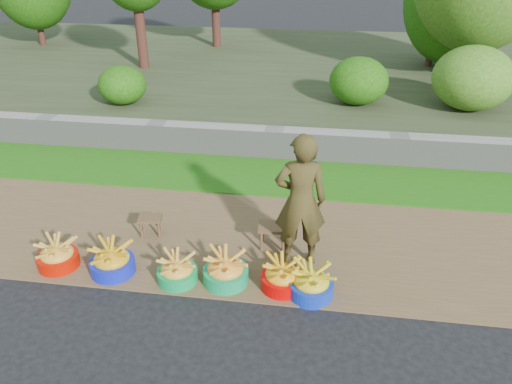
# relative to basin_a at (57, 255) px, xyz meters

# --- Properties ---
(ground_plane) EXTENTS (120.00, 120.00, 0.00)m
(ground_plane) POSITION_rel_basin_a_xyz_m (2.32, -0.34, -0.17)
(ground_plane) COLOR black
(ground_plane) RESTS_ON ground
(dirt_shoulder) EXTENTS (80.00, 2.50, 0.02)m
(dirt_shoulder) POSITION_rel_basin_a_xyz_m (2.32, 0.91, -0.16)
(dirt_shoulder) COLOR brown
(dirt_shoulder) RESTS_ON ground
(grass_verge) EXTENTS (80.00, 1.50, 0.04)m
(grass_verge) POSITION_rel_basin_a_xyz_m (2.32, 2.91, -0.15)
(grass_verge) COLOR #236311
(grass_verge) RESTS_ON ground
(retaining_wall) EXTENTS (80.00, 0.35, 0.55)m
(retaining_wall) POSITION_rel_basin_a_xyz_m (2.32, 3.76, 0.10)
(retaining_wall) COLOR gray
(retaining_wall) RESTS_ON ground
(earth_bank) EXTENTS (80.00, 10.00, 0.50)m
(earth_bank) POSITION_rel_basin_a_xyz_m (2.32, 8.66, 0.08)
(earth_bank) COLOR #343D24
(earth_bank) RESTS_ON ground
(basin_a) EXTENTS (0.52, 0.52, 0.38)m
(basin_a) POSITION_rel_basin_a_xyz_m (0.00, 0.00, 0.00)
(basin_a) COLOR #BF1001
(basin_a) RESTS_ON ground
(basin_b) EXTENTS (0.55, 0.55, 0.41)m
(basin_b) POSITION_rel_basin_a_xyz_m (0.73, -0.02, 0.01)
(basin_b) COLOR #101EC8
(basin_b) RESTS_ON ground
(basin_c) EXTENTS (0.49, 0.49, 0.37)m
(basin_c) POSITION_rel_basin_a_xyz_m (1.58, -0.08, -0.01)
(basin_c) COLOR #0B9549
(basin_c) RESTS_ON ground
(basin_d) EXTENTS (0.55, 0.55, 0.41)m
(basin_d) POSITION_rel_basin_a_xyz_m (2.16, -0.01, 0.01)
(basin_d) COLOR #109152
(basin_d) RESTS_ON ground
(basin_e) EXTENTS (0.52, 0.52, 0.38)m
(basin_e) POSITION_rel_basin_a_xyz_m (2.84, -0.02, 0.00)
(basin_e) COLOR #D20202
(basin_e) RESTS_ON ground
(basin_f) EXTENTS (0.53, 0.53, 0.39)m
(basin_f) POSITION_rel_basin_a_xyz_m (3.19, -0.10, 0.00)
(basin_f) COLOR #102EB5
(basin_f) RESTS_ON ground
(stool_left) EXTENTS (0.35, 0.29, 0.28)m
(stool_left) POSITION_rel_basin_a_xyz_m (0.93, 0.86, 0.07)
(stool_left) COLOR brown
(stool_left) RESTS_ON dirt_shoulder
(stool_right) EXTENTS (0.39, 0.31, 0.33)m
(stool_right) POSITION_rel_basin_a_xyz_m (2.63, 0.80, 0.11)
(stool_right) COLOR brown
(stool_right) RESTS_ON dirt_shoulder
(vendor_woman) EXTENTS (0.69, 0.51, 1.75)m
(vendor_woman) POSITION_rel_basin_a_xyz_m (2.99, 0.55, 0.72)
(vendor_woman) COLOR black
(vendor_woman) RESTS_ON dirt_shoulder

